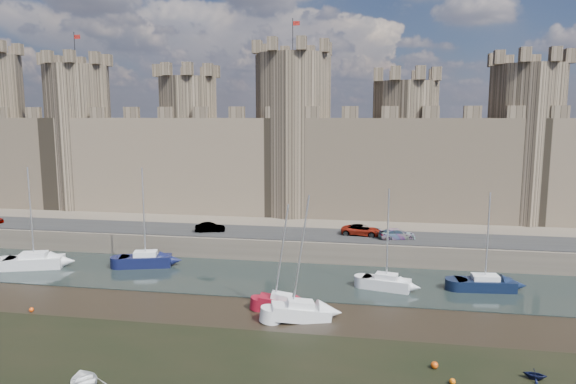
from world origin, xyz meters
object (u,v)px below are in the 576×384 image
(sailboat_5, at_px, (301,311))
(car_1, at_px, (210,227))
(sailboat_2, at_px, (386,282))
(sailboat_0, at_px, (34,261))
(sailboat_1, at_px, (146,260))
(car_2, at_px, (397,234))
(sailboat_4, at_px, (282,302))
(sailboat_3, at_px, (485,283))
(car_3, at_px, (361,230))

(sailboat_5, bearing_deg, car_1, 108.95)
(sailboat_2, bearing_deg, sailboat_0, -168.07)
(car_1, relative_size, sailboat_1, 0.33)
(car_2, relative_size, sailboat_4, 0.46)
(sailboat_2, xyz_separation_m, sailboat_3, (9.41, 1.39, -0.04))
(car_1, height_order, sailboat_2, sailboat_2)
(car_2, xyz_separation_m, sailboat_1, (-27.75, -7.71, -2.27))
(car_3, height_order, sailboat_0, sailboat_0)
(sailboat_0, height_order, sailboat_1, sailboat_0)
(car_3, relative_size, sailboat_0, 0.43)
(sailboat_3, bearing_deg, sailboat_4, -161.26)
(car_2, bearing_deg, sailboat_4, 132.42)
(car_1, xyz_separation_m, sailboat_5, (14.23, -19.45, -2.35))
(sailboat_0, height_order, sailboat_4, sailboat_0)
(car_1, distance_m, sailboat_0, 19.92)
(sailboat_3, bearing_deg, sailboat_1, 171.86)
(sailboat_4, xyz_separation_m, sailboat_5, (1.95, -1.90, 0.05))
(sailboat_1, xyz_separation_m, sailboat_5, (19.28, -11.92, -0.10))
(sailboat_2, relative_size, sailboat_4, 1.05)
(sailboat_0, bearing_deg, sailboat_2, -19.08)
(sailboat_3, bearing_deg, car_2, 125.09)
(sailboat_0, distance_m, sailboat_3, 47.78)
(car_3, distance_m, sailboat_1, 25.32)
(car_2, distance_m, sailboat_0, 41.08)
(sailboat_2, bearing_deg, sailboat_1, -174.05)
(car_3, height_order, sailboat_2, sailboat_2)
(car_3, height_order, sailboat_3, sailboat_3)
(sailboat_0, height_order, sailboat_5, sailboat_0)
(sailboat_2, bearing_deg, car_3, 115.93)
(sailboat_4, distance_m, sailboat_5, 2.72)
(sailboat_2, distance_m, sailboat_5, 11.29)
(sailboat_4, bearing_deg, sailboat_2, 33.79)
(car_3, xyz_separation_m, sailboat_4, (-6.26, -18.92, -2.46))
(sailboat_2, height_order, sailboat_3, sailboat_2)
(car_3, bearing_deg, car_2, -98.84)
(car_2, xyz_separation_m, sailboat_0, (-39.70, -10.30, -2.27))
(car_3, relative_size, sailboat_4, 0.51)
(car_1, relative_size, car_2, 0.85)
(car_3, xyz_separation_m, sailboat_1, (-23.60, -8.89, -2.31))
(car_3, xyz_separation_m, sailboat_2, (2.82, -12.06, -2.37))
(sailboat_0, height_order, sailboat_3, sailboat_0)
(car_3, bearing_deg, sailboat_0, 114.98)
(sailboat_5, bearing_deg, sailboat_3, 14.29)
(sailboat_0, height_order, sailboat_2, sailboat_0)
(car_1, relative_size, sailboat_2, 0.37)
(car_3, height_order, sailboat_4, sailboat_4)
(car_2, relative_size, sailboat_0, 0.39)
(car_3, xyz_separation_m, sailboat_5, (-4.31, -20.81, -2.41))
(car_3, relative_size, sailboat_5, 0.45)
(car_1, distance_m, sailboat_4, 21.56)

